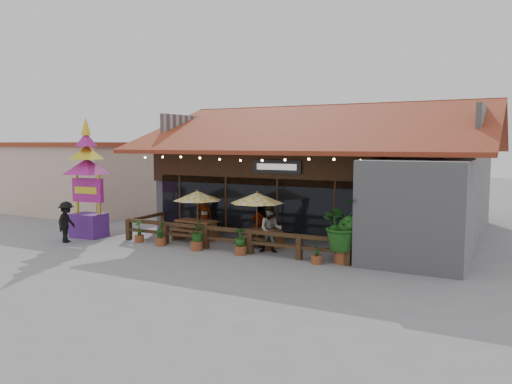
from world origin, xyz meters
The scene contains 19 objects.
ground centered at (0.00, 0.00, 0.00)m, with size 100.00×100.00×0.00m, color gray.
restaurant_building centered at (0.26, 6.61, 2.21)m, with size 15.50×14.73×6.09m.
patio_railing centered at (-2.25, -0.27, 0.61)m, with size 10.00×2.60×0.92m.
neighbor_building centered at (-15.00, 6.00, 2.14)m, with size 8.40×8.40×4.22m.
umbrella_left centered at (-3.72, 0.70, 1.94)m, with size 2.10×2.10×2.22m.
umbrella_right centered at (-0.81, 0.63, 1.99)m, with size 2.78×2.78×2.29m.
picnic_table_left centered at (-3.88, 0.82, 0.58)m, with size 1.88×1.65×0.86m.
picnic_table_right centered at (-0.64, 0.93, 0.47)m, with size 1.72×1.59×0.69m.
thai_sign_tower centered at (-8.50, -0.86, 3.01)m, with size 2.27×2.27×5.69m.
tropical_plant centered at (3.06, -0.29, 1.33)m, with size 2.22×2.21×2.32m.
diner_a centered at (-3.87, 1.44, 0.93)m, with size 0.68×0.45×1.86m, color #3D2713.
diner_b centered at (0.07, 0.06, 0.90)m, with size 0.87×0.68×1.80m, color #3D2713.
diner_c centered at (-1.23, 1.63, 0.76)m, with size 0.89×0.37×1.52m, color #3D2713.
pedestrian centered at (-8.38, -2.19, 0.87)m, with size 1.12×0.64×1.73m, color black.
planter_a centered at (-5.72, -0.73, 0.40)m, with size 0.38×0.38×0.94m.
planter_b centered at (-4.45, -0.89, 0.46)m, with size 0.44×0.47×1.01m.
planter_c centered at (-2.66, -0.92, 0.62)m, with size 0.88×0.86×1.11m.
planter_d centered at (-0.73, -0.85, 0.50)m, with size 0.55×0.55×1.03m.
planter_e centered at (2.29, -0.81, 0.38)m, with size 0.37×0.37×0.90m.
Camera 1 is at (8.38, -16.74, 4.15)m, focal length 35.00 mm.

